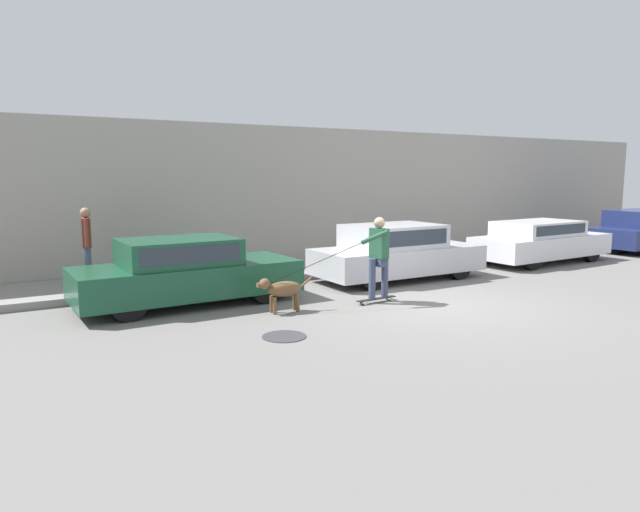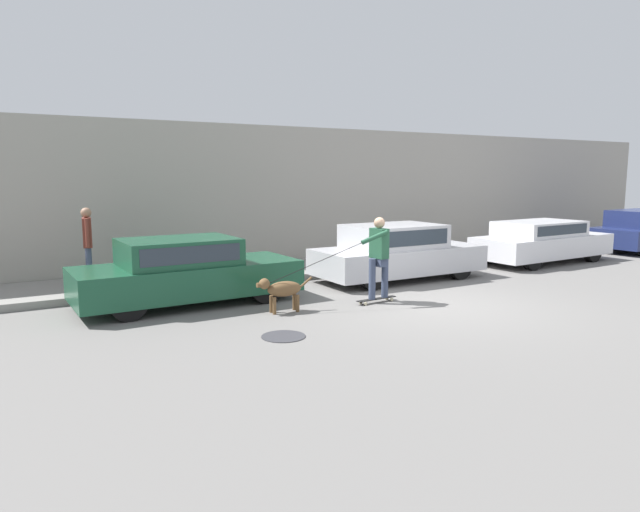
# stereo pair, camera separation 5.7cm
# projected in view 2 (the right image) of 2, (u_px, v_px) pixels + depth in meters

# --- Properties ---
(ground_plane) EXTENTS (36.00, 36.00, 0.00)m
(ground_plane) POSITION_uv_depth(u_px,v_px,m) (432.00, 305.00, 11.30)
(ground_plane) COLOR slate
(back_wall) EXTENTS (32.00, 0.30, 3.88)m
(back_wall) POSITION_uv_depth(u_px,v_px,m) (290.00, 196.00, 16.19)
(back_wall) COLOR #9E998E
(back_wall) RESTS_ON ground_plane
(sidewalk_curb) EXTENTS (30.00, 2.35, 0.16)m
(sidewalk_curb) POSITION_uv_depth(u_px,v_px,m) (313.00, 268.00, 15.31)
(sidewalk_curb) COLOR gray
(sidewalk_curb) RESTS_ON ground_plane
(parked_car_0) EXTENTS (4.37, 1.79, 1.33)m
(parked_car_0) POSITION_uv_depth(u_px,v_px,m) (186.00, 272.00, 11.25)
(parked_car_0) COLOR black
(parked_car_0) RESTS_ON ground_plane
(parked_car_1) EXTENTS (4.26, 1.77, 1.36)m
(parked_car_1) POSITION_uv_depth(u_px,v_px,m) (397.00, 253.00, 13.91)
(parked_car_1) COLOR black
(parked_car_1) RESTS_ON ground_plane
(parked_car_2) EXTENTS (4.51, 1.84, 1.22)m
(parked_car_2) POSITION_uv_depth(u_px,v_px,m) (542.00, 242.00, 16.60)
(parked_car_2) COLOR black
(parked_car_2) RESTS_ON ground_plane
(dog) EXTENTS (1.12, 0.34, 0.68)m
(dog) POSITION_uv_depth(u_px,v_px,m) (282.00, 289.00, 10.61)
(dog) COLOR brown
(dog) RESTS_ON ground_plane
(skateboarder) EXTENTS (2.84, 0.57, 1.72)m
(skateboarder) POSITION_uv_depth(u_px,v_px,m) (378.00, 254.00, 11.37)
(skateboarder) COLOR beige
(skateboarder) RESTS_ON ground_plane
(pedestrian_with_bag) EXTENTS (0.23, 0.62, 1.71)m
(pedestrian_with_bag) POSITION_uv_depth(u_px,v_px,m) (88.00, 242.00, 12.14)
(pedestrian_with_bag) COLOR #3D4760
(pedestrian_with_bag) RESTS_ON sidewalk_curb
(manhole_cover) EXTENTS (0.71, 0.71, 0.01)m
(manhole_cover) POSITION_uv_depth(u_px,v_px,m) (283.00, 336.00, 9.07)
(manhole_cover) COLOR #38383D
(manhole_cover) RESTS_ON ground_plane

